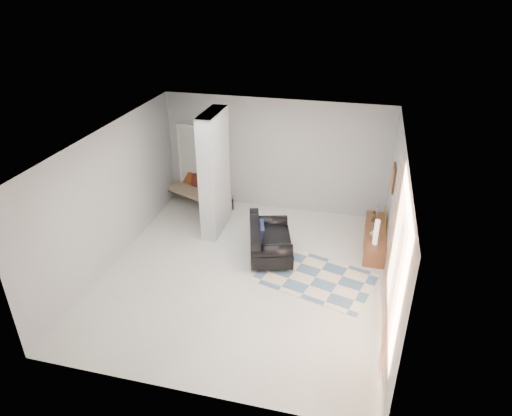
# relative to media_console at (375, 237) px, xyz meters

# --- Properties ---
(floor) EXTENTS (6.00, 6.00, 0.00)m
(floor) POSITION_rel_media_console_xyz_m (-2.52, -1.70, -0.20)
(floor) COLOR beige
(floor) RESTS_ON ground
(ceiling) EXTENTS (6.00, 6.00, 0.00)m
(ceiling) POSITION_rel_media_console_xyz_m (-2.52, -1.70, 2.60)
(ceiling) COLOR white
(ceiling) RESTS_ON wall_back
(wall_back) EXTENTS (6.00, 0.00, 6.00)m
(wall_back) POSITION_rel_media_console_xyz_m (-2.52, 1.30, 1.20)
(wall_back) COLOR #AFB1B4
(wall_back) RESTS_ON ground
(wall_front) EXTENTS (6.00, 0.00, 6.00)m
(wall_front) POSITION_rel_media_console_xyz_m (-2.52, -4.70, 1.20)
(wall_front) COLOR #AFB1B4
(wall_front) RESTS_ON ground
(wall_left) EXTENTS (0.00, 6.00, 6.00)m
(wall_left) POSITION_rel_media_console_xyz_m (-5.27, -1.70, 1.20)
(wall_left) COLOR #AFB1B4
(wall_left) RESTS_ON ground
(wall_right) EXTENTS (0.00, 6.00, 6.00)m
(wall_right) POSITION_rel_media_console_xyz_m (0.23, -1.70, 1.20)
(wall_right) COLOR #AFB1B4
(wall_right) RESTS_ON ground
(partition_column) EXTENTS (0.35, 1.20, 2.80)m
(partition_column) POSITION_rel_media_console_xyz_m (-3.62, -0.10, 1.20)
(partition_column) COLOR silver
(partition_column) RESTS_ON floor
(hallway_door) EXTENTS (0.85, 0.06, 2.04)m
(hallway_door) POSITION_rel_media_console_xyz_m (-4.62, 1.26, 0.82)
(hallway_door) COLOR white
(hallway_door) RESTS_ON floor
(curtain) EXTENTS (0.00, 2.55, 2.55)m
(curtain) POSITION_rel_media_console_xyz_m (0.15, -2.85, 1.25)
(curtain) COLOR #F68940
(curtain) RESTS_ON wall_right
(wall_art) EXTENTS (0.04, 0.45, 0.55)m
(wall_art) POSITION_rel_media_console_xyz_m (0.20, -0.00, 1.45)
(wall_art) COLOR #3F2111
(wall_art) RESTS_ON wall_right
(media_console) EXTENTS (0.45, 1.78, 0.80)m
(media_console) POSITION_rel_media_console_xyz_m (0.00, 0.00, 0.00)
(media_console) COLOR brown
(media_console) RESTS_ON floor
(loveseat) EXTENTS (1.21, 1.63, 0.76)m
(loveseat) POSITION_rel_media_console_xyz_m (-2.21, -0.93, 0.16)
(loveseat) COLOR silver
(loveseat) RESTS_ON floor
(daybed) EXTENTS (1.85, 1.34, 0.77)m
(daybed) POSITION_rel_media_console_xyz_m (-4.43, 0.93, 0.21)
(daybed) COLOR black
(daybed) RESTS_ON floor
(area_rug) EXTENTS (2.50, 2.00, 0.01)m
(area_rug) POSITION_rel_media_console_xyz_m (-1.10, -1.50, -0.20)
(area_rug) COLOR beige
(area_rug) RESTS_ON floor
(cylinder_lamp) EXTENTS (0.10, 0.10, 0.56)m
(cylinder_lamp) POSITION_rel_media_console_xyz_m (-0.02, -0.59, 0.47)
(cylinder_lamp) COLOR white
(cylinder_lamp) RESTS_ON media_console
(bronze_figurine) EXTENTS (0.13, 0.13, 0.26)m
(bronze_figurine) POSITION_rel_media_console_xyz_m (-0.05, 0.39, 0.32)
(bronze_figurine) COLOR black
(bronze_figurine) RESTS_ON media_console
(vase) EXTENTS (0.19, 0.19, 0.17)m
(vase) POSITION_rel_media_console_xyz_m (-0.05, -0.30, 0.28)
(vase) COLOR white
(vase) RESTS_ON media_console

